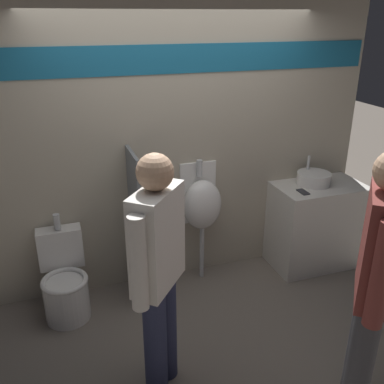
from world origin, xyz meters
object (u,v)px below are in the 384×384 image
(cell_phone, at_px, (303,192))
(toilet, at_px, (65,283))
(sink_basin, at_px, (314,178))
(urinal_near_counter, at_px, (202,204))
(person_with_lanyard, at_px, (158,269))
(person_in_vest, at_px, (375,280))

(cell_phone, height_order, toilet, cell_phone)
(sink_basin, xyz_separation_m, cell_phone, (-0.22, -0.16, -0.05))
(urinal_near_counter, xyz_separation_m, person_with_lanyard, (-0.73, -1.19, 0.16))
(cell_phone, relative_size, urinal_near_counter, 0.12)
(sink_basin, height_order, person_with_lanyard, person_with_lanyard)
(urinal_near_counter, relative_size, person_with_lanyard, 0.70)
(person_in_vest, relative_size, person_with_lanyard, 1.04)
(urinal_near_counter, bearing_deg, person_in_vest, -75.83)
(toilet, bearing_deg, urinal_near_counter, 7.09)
(toilet, height_order, person_in_vest, person_in_vest)
(toilet, bearing_deg, sink_basin, 1.86)
(sink_basin, bearing_deg, toilet, -178.14)
(sink_basin, relative_size, toilet, 0.38)
(sink_basin, height_order, urinal_near_counter, urinal_near_counter)
(sink_basin, distance_m, person_with_lanyard, 2.19)
(toilet, distance_m, person_with_lanyard, 1.35)
(sink_basin, bearing_deg, person_in_vest, -112.49)
(sink_basin, xyz_separation_m, person_in_vest, (-0.70, -1.70, 0.05))
(person_in_vest, bearing_deg, sink_basin, 17.09)
(person_in_vest, xyz_separation_m, person_with_lanyard, (-1.18, 0.59, -0.04))
(sink_basin, height_order, toilet, sink_basin)
(sink_basin, bearing_deg, urinal_near_counter, 175.84)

